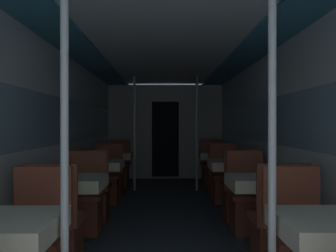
{
  "coord_description": "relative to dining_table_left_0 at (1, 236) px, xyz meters",
  "views": [
    {
      "loc": [
        -0.03,
        -1.21,
        1.29
      ],
      "look_at": [
        0.02,
        3.25,
        1.27
      ],
      "focal_mm": 40.0,
      "sensor_mm": 36.0,
      "label": 1
    }
  ],
  "objects": [
    {
      "name": "support_pole_left_3",
      "position": [
        0.37,
        5.09,
        0.47
      ],
      "size": [
        0.05,
        0.05,
        2.22
      ],
      "color": "silver",
      "rests_on": "ground_plane"
    },
    {
      "name": "chair_left_near_3",
      "position": [
        -0.0,
        4.52,
        -0.35
      ],
      "size": [
        0.45,
        0.45,
        0.96
      ],
      "color": "brown",
      "rests_on": "ground_plane"
    },
    {
      "name": "dining_table_left_0",
      "position": [
        0.0,
        0.0,
        0.0
      ],
      "size": [
        0.65,
        0.65,
        0.75
      ],
      "color": "#4C4C51",
      "rests_on": "ground_plane"
    },
    {
      "name": "dining_table_left_2",
      "position": [
        0.0,
        3.39,
        0.0
      ],
      "size": [
        0.65,
        0.65,
        0.75
      ],
      "color": "#4C4C51",
      "rests_on": "ground_plane"
    },
    {
      "name": "dining_table_right_3",
      "position": [
        1.95,
        5.09,
        0.0
      ],
      "size": [
        0.65,
        0.65,
        0.75
      ],
      "color": "#4C4C51",
      "rests_on": "ground_plane"
    },
    {
      "name": "bulkhead_far",
      "position": [
        0.98,
        6.73,
        0.47
      ],
      "size": [
        2.7,
        0.09,
        2.22
      ],
      "color": "#A8A8A3",
      "rests_on": "ground_plane"
    },
    {
      "name": "chair_right_near_1",
      "position": [
        1.95,
        1.12,
        -0.35
      ],
      "size": [
        0.45,
        0.45,
        0.96
      ],
      "color": "brown",
      "rests_on": "ground_plane"
    },
    {
      "name": "chair_right_far_2",
      "position": [
        1.95,
        3.96,
        -0.35
      ],
      "size": [
        0.45,
        0.45,
        0.96
      ],
      "rotation": [
        0.0,
        0.0,
        3.14
      ],
      "color": "brown",
      "rests_on": "ground_plane"
    },
    {
      "name": "wall_left",
      "position": [
        -0.4,
        2.64,
        0.5
      ],
      "size": [
        0.05,
        10.03,
        2.22
      ],
      "color": "silver",
      "rests_on": "ground_plane"
    },
    {
      "name": "support_pole_right_0",
      "position": [
        1.58,
        -0.0,
        0.47
      ],
      "size": [
        0.05,
        0.05,
        2.22
      ],
      "color": "silver",
      "rests_on": "ground_plane"
    },
    {
      "name": "dining_table_left_1",
      "position": [
        0.0,
        1.7,
        0.0
      ],
      "size": [
        0.65,
        0.65,
        0.75
      ],
      "color": "#4C4C51",
      "rests_on": "ground_plane"
    },
    {
      "name": "chair_left_far_1",
      "position": [
        -0.0,
        2.27,
        -0.35
      ],
      "size": [
        0.45,
        0.45,
        0.96
      ],
      "rotation": [
        0.0,
        0.0,
        3.14
      ],
      "color": "brown",
      "rests_on": "ground_plane"
    },
    {
      "name": "chair_right_far_1",
      "position": [
        1.95,
        2.27,
        -0.35
      ],
      "size": [
        0.45,
        0.45,
        0.96
      ],
      "rotation": [
        0.0,
        0.0,
        3.14
      ],
      "color": "brown",
      "rests_on": "ground_plane"
    },
    {
      "name": "support_pole_left_0",
      "position": [
        0.37,
        -0.0,
        0.47
      ],
      "size": [
        0.05,
        0.05,
        2.22
      ],
      "color": "silver",
      "rests_on": "ground_plane"
    },
    {
      "name": "wall_right",
      "position": [
        2.35,
        2.64,
        0.5
      ],
      "size": [
        0.05,
        10.03,
        2.22
      ],
      "color": "silver",
      "rests_on": "ground_plane"
    },
    {
      "name": "chair_right_far_3",
      "position": [
        1.95,
        5.66,
        -0.35
      ],
      "size": [
        0.45,
        0.45,
        0.96
      ],
      "rotation": [
        0.0,
        0.0,
        3.14
      ],
      "color": "brown",
      "rests_on": "ground_plane"
    },
    {
      "name": "dining_table_right_1",
      "position": [
        1.95,
        1.7,
        0.0
      ],
      "size": [
        0.65,
        0.65,
        0.75
      ],
      "color": "#4C4C51",
      "rests_on": "ground_plane"
    },
    {
      "name": "chair_right_near_3",
      "position": [
        1.95,
        4.52,
        -0.35
      ],
      "size": [
        0.45,
        0.45,
        0.96
      ],
      "color": "brown",
      "rests_on": "ground_plane"
    },
    {
      "name": "chair_left_far_2",
      "position": [
        -0.0,
        3.96,
        -0.35
      ],
      "size": [
        0.45,
        0.45,
        0.96
      ],
      "rotation": [
        0.0,
        0.0,
        3.14
      ],
      "color": "brown",
      "rests_on": "ground_plane"
    },
    {
      "name": "chair_left_near_1",
      "position": [
        -0.0,
        1.12,
        -0.35
      ],
      "size": [
        0.45,
        0.45,
        0.96
      ],
      "color": "brown",
      "rests_on": "ground_plane"
    },
    {
      "name": "support_pole_right_3",
      "position": [
        1.58,
        5.09,
        0.47
      ],
      "size": [
        0.05,
        0.05,
        2.22
      ],
      "color": "silver",
      "rests_on": "ground_plane"
    },
    {
      "name": "chair_left_near_2",
      "position": [
        -0.0,
        2.82,
        -0.35
      ],
      "size": [
        0.45,
        0.45,
        0.96
      ],
      "color": "brown",
      "rests_on": "ground_plane"
    },
    {
      "name": "dining_table_right_0",
      "position": [
        1.95,
        0.0,
        0.0
      ],
      "size": [
        0.65,
        0.65,
        0.75
      ],
      "color": "#4C4C51",
      "rests_on": "ground_plane"
    },
    {
      "name": "dining_table_right_2",
      "position": [
        1.95,
        3.39,
        0.0
      ],
      "size": [
        0.65,
        0.65,
        0.75
      ],
      "color": "#4C4C51",
      "rests_on": "ground_plane"
    },
    {
      "name": "chair_right_near_2",
      "position": [
        1.95,
        2.82,
        -0.35
      ],
      "size": [
        0.45,
        0.45,
        0.96
      ],
      "color": "brown",
      "rests_on": "ground_plane"
    },
    {
      "name": "ceiling_panel",
      "position": [
        0.98,
        2.64,
        1.63
      ],
      "size": [
        2.76,
        10.03,
        0.07
      ],
      "color": "silver",
      "rests_on": "wall_left"
    },
    {
      "name": "dining_table_left_3",
      "position": [
        0.0,
        5.09,
        0.0
      ],
      "size": [
        0.65,
        0.65,
        0.75
      ],
      "color": "#4C4C51",
      "rests_on": "ground_plane"
    },
    {
      "name": "chair_left_far_3",
      "position": [
        -0.0,
        5.66,
        -0.35
      ],
      "size": [
        0.45,
        0.45,
        0.96
      ],
      "rotation": [
        0.0,
        0.0,
        3.14
      ],
      "color": "brown",
      "rests_on": "ground_plane"
    }
  ]
}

